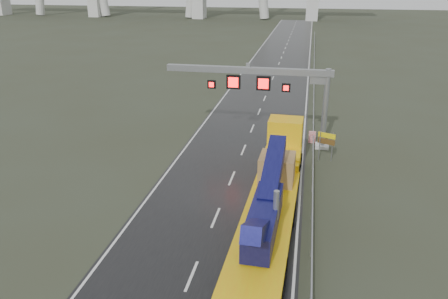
% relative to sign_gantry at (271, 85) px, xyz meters
% --- Properties ---
extents(ground, '(400.00, 400.00, 0.00)m').
position_rel_sign_gantry_xyz_m(ground, '(-2.10, -17.99, -5.61)').
color(ground, '#303223').
rests_on(ground, ground).
extents(road, '(11.00, 200.00, 0.02)m').
position_rel_sign_gantry_xyz_m(road, '(-2.10, 22.01, -5.60)').
color(road, black).
rests_on(road, ground).
extents(guardrail, '(0.20, 140.00, 1.40)m').
position_rel_sign_gantry_xyz_m(guardrail, '(4.00, 12.01, -4.91)').
color(guardrail, gray).
rests_on(guardrail, ground).
extents(sign_gantry, '(14.90, 1.20, 7.42)m').
position_rel_sign_gantry_xyz_m(sign_gantry, '(0.00, 0.00, 0.00)').
color(sign_gantry, silver).
rests_on(sign_gantry, ground).
extents(heavy_haul_truck, '(3.57, 20.51, 4.80)m').
position_rel_sign_gantry_xyz_m(heavy_haul_truck, '(1.44, -11.83, -3.75)').
color(heavy_haul_truck, '#DDBD0C').
rests_on(heavy_haul_truck, ground).
extents(exit_sign_pair, '(1.39, 0.60, 2.52)m').
position_rel_sign_gantry_xyz_m(exit_sign_pair, '(5.00, -3.05, -3.85)').
color(exit_sign_pair, gray).
rests_on(exit_sign_pair, ground).
extents(striped_barrier, '(0.65, 0.36, 1.07)m').
position_rel_sign_gantry_xyz_m(striped_barrier, '(3.90, 1.12, -5.08)').
color(striped_barrier, red).
rests_on(striped_barrier, ground).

